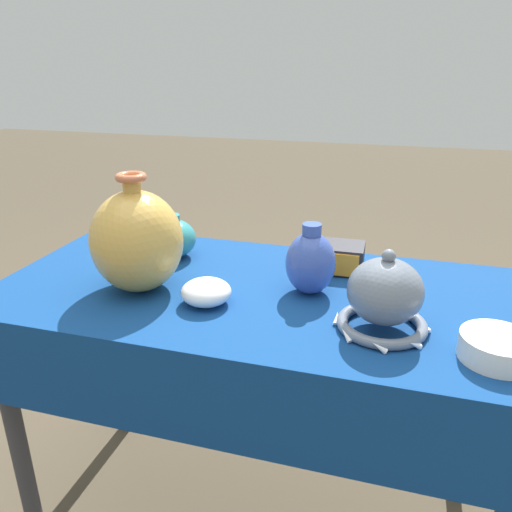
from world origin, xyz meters
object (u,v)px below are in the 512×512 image
Objects in this scene: pot_squat_ivory at (497,348)px; vase_dome_bell at (384,298)px; jar_round_cobalt at (310,262)px; mosaic_tile_box at (336,257)px; bowl_shallow_porcelain at (206,292)px; jar_round_teal at (172,238)px; vase_tall_bulbous at (137,241)px.

vase_dome_bell is at bearing 165.32° from pot_squat_ivory.
jar_round_cobalt is at bearing 154.07° from pot_squat_ivory.
jar_round_cobalt is (-0.17, 0.13, 0.01)m from vase_dome_bell.
mosaic_tile_box is at bearing 135.04° from pot_squat_ivory.
jar_round_teal is at bearing 128.94° from bowl_shallow_porcelain.
mosaic_tile_box reaches higher than bowl_shallow_porcelain.
vase_dome_bell reaches higher than jar_round_teal.
vase_tall_bulbous is at bearing 170.55° from bowl_shallow_porcelain.
vase_dome_bell is 0.31m from mosaic_tile_box.
pot_squat_ivory is (0.58, -0.06, -0.00)m from bowl_shallow_porcelain.
mosaic_tile_box is at bearing 4.40° from jar_round_teal.
pot_squat_ivory is (0.33, -0.33, -0.01)m from mosaic_tile_box.
vase_dome_bell reaches higher than jar_round_cobalt.
vase_tall_bulbous is 0.77m from pot_squat_ivory.
bowl_shallow_porcelain is at bearing 178.74° from vase_dome_bell.
vase_dome_bell is at bearing -37.06° from jar_round_cobalt.
vase_dome_bell is 0.38m from bowl_shallow_porcelain.
vase_dome_bell is 0.21m from pot_squat_ivory.
jar_round_cobalt reaches higher than mosaic_tile_box.
vase_dome_bell is 1.71× the size of bowl_shallow_porcelain.
jar_round_cobalt reaches higher than bowl_shallow_porcelain.
mosaic_tile_box is 1.04× the size of pot_squat_ivory.
jar_round_teal reaches higher than bowl_shallow_porcelain.
vase_tall_bulbous is at bearing 173.15° from pot_squat_ivory.
vase_tall_bulbous reaches higher than pot_squat_ivory.
mosaic_tile_box is 1.06× the size of jar_round_teal.
vase_tall_bulbous is 0.56m from vase_dome_bell.
vase_dome_bell is at bearing -23.30° from jar_round_teal.
mosaic_tile_box is at bearing 47.45° from bowl_shallow_porcelain.
jar_round_teal is at bearing 94.15° from vase_tall_bulbous.
mosaic_tile_box is 0.47m from pot_squat_ivory.
vase_dome_bell is 1.45× the size of jar_round_teal.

